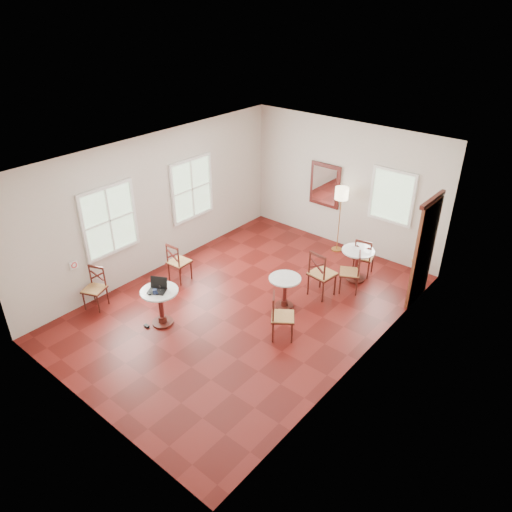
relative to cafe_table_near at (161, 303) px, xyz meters
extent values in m
plane|color=#5D130F|center=(0.83, 1.44, -0.45)|extent=(7.00, 7.00, 0.00)
cube|color=beige|center=(0.83, 4.94, 1.05)|extent=(5.00, 0.02, 3.00)
cube|color=beige|center=(0.83, -2.06, 1.05)|extent=(5.00, 0.02, 3.00)
cube|color=beige|center=(-1.67, 1.44, 1.05)|extent=(0.02, 7.00, 3.00)
cube|color=beige|center=(3.33, 1.44, 1.05)|extent=(0.02, 7.00, 3.00)
cube|color=white|center=(0.83, 1.44, 2.55)|extent=(5.00, 7.00, 0.02)
cube|color=brown|center=(3.29, 3.84, 0.60)|extent=(0.06, 0.90, 2.10)
cube|color=#461811|center=(3.27, 3.84, 1.70)|extent=(0.08, 1.02, 0.08)
sphere|color=#BF8C3F|center=(3.23, 3.52, 0.55)|extent=(0.07, 0.07, 0.07)
cube|color=#4F1815|center=(0.33, 4.90, 0.95)|extent=(0.80, 0.05, 1.05)
cube|color=white|center=(0.33, 4.87, 0.95)|extent=(0.64, 0.02, 0.88)
cube|color=white|center=(-1.64, -0.66, 0.50)|extent=(0.02, 0.16, 0.16)
torus|color=red|center=(-1.62, -0.66, 0.50)|extent=(0.02, 0.12, 0.12)
cube|color=white|center=(-1.64, 0.24, 1.10)|extent=(0.06, 1.22, 1.42)
cube|color=white|center=(-1.64, 2.44, 1.10)|extent=(0.06, 1.22, 1.42)
cube|color=white|center=(2.03, 4.91, 1.10)|extent=(1.02, 0.06, 1.22)
cylinder|color=#461811|center=(0.00, 0.00, -0.43)|extent=(0.39, 0.39, 0.04)
cylinder|color=#461811|center=(0.00, 0.00, -0.35)|extent=(0.16, 0.16, 0.12)
cylinder|color=#4F1815|center=(0.00, 0.00, -0.06)|extent=(0.09, 0.09, 0.59)
cylinder|color=#461811|center=(0.00, 0.00, 0.22)|extent=(0.14, 0.14, 0.06)
cylinder|color=silver|center=(0.00, 0.00, 0.26)|extent=(0.69, 0.69, 0.03)
cylinder|color=#461811|center=(1.42, 1.90, -0.43)|extent=(0.36, 0.36, 0.04)
cylinder|color=#461811|center=(1.42, 1.90, -0.36)|extent=(0.14, 0.14, 0.11)
cylinder|color=#4F1815|center=(1.42, 1.90, -0.10)|extent=(0.08, 0.08, 0.53)
cylinder|color=#461811|center=(1.42, 1.90, 0.15)|extent=(0.12, 0.12, 0.05)
cylinder|color=silver|center=(1.42, 1.90, 0.19)|extent=(0.62, 0.62, 0.03)
cylinder|color=#461811|center=(2.00, 3.68, -0.43)|extent=(0.39, 0.39, 0.04)
cylinder|color=#461811|center=(2.00, 3.68, -0.35)|extent=(0.16, 0.16, 0.12)
cylinder|color=#4F1815|center=(2.00, 3.68, -0.06)|extent=(0.09, 0.09, 0.59)
cylinder|color=#461811|center=(2.00, 3.68, 0.21)|extent=(0.14, 0.14, 0.06)
cylinder|color=silver|center=(2.00, 3.68, 0.26)|extent=(0.68, 0.68, 0.03)
cylinder|color=#461811|center=(-0.74, 1.45, -0.24)|extent=(0.03, 0.03, 0.42)
cylinder|color=#461811|center=(-0.72, 1.11, -0.24)|extent=(0.03, 0.03, 0.42)
cylinder|color=#461811|center=(-1.07, 1.43, -0.24)|extent=(0.03, 0.03, 0.42)
cylinder|color=#461811|center=(-1.06, 1.09, -0.24)|extent=(0.03, 0.03, 0.42)
cube|color=#461811|center=(-0.90, 1.27, -0.03)|extent=(0.43, 0.43, 0.03)
cube|color=#B07D47|center=(-0.90, 1.27, -0.01)|extent=(0.41, 0.41, 0.04)
cylinder|color=#461811|center=(-0.72, 1.11, 0.20)|extent=(0.03, 0.03, 0.47)
cylinder|color=#461811|center=(-1.06, 1.09, 0.20)|extent=(0.03, 0.03, 0.47)
cube|color=#461811|center=(-0.89, 1.10, 0.42)|extent=(0.36, 0.05, 0.05)
cube|color=#4F1815|center=(-0.89, 1.10, 0.21)|extent=(0.30, 0.04, 0.21)
cube|color=#4F1815|center=(-0.89, 1.10, 0.21)|extent=(0.30, 0.04, 0.21)
cylinder|color=#461811|center=(-1.49, -0.69, -0.25)|extent=(0.03, 0.03, 0.40)
cylinder|color=#461811|center=(-1.61, -0.39, -0.25)|extent=(0.03, 0.03, 0.40)
cylinder|color=#461811|center=(-1.19, -0.57, -0.25)|extent=(0.03, 0.03, 0.40)
cylinder|color=#461811|center=(-1.31, -0.27, -0.25)|extent=(0.03, 0.03, 0.40)
cube|color=#461811|center=(-1.40, -0.48, -0.05)|extent=(0.51, 0.51, 0.03)
cube|color=#B07D47|center=(-1.40, -0.48, -0.04)|extent=(0.48, 0.48, 0.04)
cylinder|color=#461811|center=(-1.61, -0.39, 0.17)|extent=(0.03, 0.03, 0.44)
cylinder|color=#461811|center=(-1.31, -0.27, 0.17)|extent=(0.03, 0.03, 0.44)
cube|color=#461811|center=(-1.46, -0.33, 0.37)|extent=(0.32, 0.15, 0.04)
cube|color=#4F1815|center=(-1.46, -0.33, 0.18)|extent=(0.27, 0.13, 0.19)
cube|color=#4F1815|center=(-1.46, -0.33, 0.18)|extent=(0.27, 0.13, 0.19)
cylinder|color=#461811|center=(1.96, 2.89, -0.21)|extent=(0.04, 0.04, 0.48)
cylinder|color=#461811|center=(1.92, 2.51, -0.21)|extent=(0.04, 0.04, 0.48)
cylinder|color=#461811|center=(1.58, 2.93, -0.21)|extent=(0.04, 0.04, 0.48)
cylinder|color=#461811|center=(1.53, 2.55, -0.21)|extent=(0.04, 0.04, 0.48)
cube|color=#461811|center=(1.75, 2.72, 0.03)|extent=(0.52, 0.52, 0.03)
cube|color=#B07D47|center=(1.75, 2.72, 0.05)|extent=(0.50, 0.50, 0.04)
cylinder|color=#461811|center=(1.92, 2.51, 0.30)|extent=(0.04, 0.04, 0.53)
cylinder|color=#461811|center=(1.53, 2.55, 0.30)|extent=(0.04, 0.04, 0.53)
cube|color=#461811|center=(1.72, 2.53, 0.54)|extent=(0.41, 0.08, 0.05)
cube|color=#4F1815|center=(1.72, 2.53, 0.31)|extent=(0.35, 0.07, 0.24)
cube|color=#4F1815|center=(1.72, 2.53, 0.31)|extent=(0.35, 0.07, 0.24)
cylinder|color=#461811|center=(2.20, 1.09, -0.24)|extent=(0.03, 0.03, 0.42)
cylinder|color=#461811|center=(1.92, 0.89, -0.24)|extent=(0.03, 0.03, 0.42)
cylinder|color=#461811|center=(2.00, 1.36, -0.24)|extent=(0.03, 0.03, 0.42)
cylinder|color=#461811|center=(1.72, 1.16, -0.24)|extent=(0.03, 0.03, 0.42)
cube|color=#461811|center=(1.96, 1.13, -0.03)|extent=(0.58, 0.58, 0.03)
cube|color=#B07D47|center=(1.96, 1.13, -0.01)|extent=(0.55, 0.55, 0.04)
cylinder|color=#461811|center=(1.92, 0.89, 0.20)|extent=(0.03, 0.03, 0.47)
cylinder|color=#461811|center=(1.72, 1.16, 0.20)|extent=(0.03, 0.03, 0.47)
cube|color=#461811|center=(1.82, 1.03, 0.42)|extent=(0.24, 0.31, 0.05)
cube|color=#4F1815|center=(1.82, 1.03, 0.21)|extent=(0.20, 0.26, 0.21)
cube|color=#4F1815|center=(1.82, 1.03, 0.21)|extent=(0.20, 0.26, 0.21)
cylinder|color=#461811|center=(2.11, 4.20, -0.24)|extent=(0.03, 0.03, 0.42)
cylinder|color=#461811|center=(2.18, 3.88, -0.24)|extent=(0.03, 0.03, 0.42)
cylinder|color=#461811|center=(1.78, 4.13, -0.24)|extent=(0.03, 0.03, 0.42)
cylinder|color=#461811|center=(1.86, 3.80, -0.24)|extent=(0.03, 0.03, 0.42)
cube|color=#461811|center=(1.98, 4.00, -0.03)|extent=(0.49, 0.49, 0.03)
cube|color=#B07D47|center=(1.98, 4.00, -0.02)|extent=(0.47, 0.47, 0.04)
cylinder|color=#461811|center=(2.18, 3.88, 0.20)|extent=(0.03, 0.03, 0.46)
cylinder|color=#461811|center=(1.86, 3.80, 0.20)|extent=(0.03, 0.03, 0.46)
cube|color=#461811|center=(2.02, 3.84, 0.41)|extent=(0.35, 0.11, 0.05)
cube|color=#4F1815|center=(2.02, 3.84, 0.21)|extent=(0.30, 0.09, 0.20)
cube|color=#4F1815|center=(2.02, 3.84, 0.21)|extent=(0.30, 0.09, 0.20)
cylinder|color=#461811|center=(1.86, 3.28, -0.24)|extent=(0.03, 0.03, 0.42)
cylinder|color=#461811|center=(2.15, 3.44, -0.24)|extent=(0.03, 0.03, 0.42)
cylinder|color=#461811|center=(2.02, 2.99, -0.24)|extent=(0.03, 0.03, 0.42)
cylinder|color=#461811|center=(2.32, 3.15, -0.24)|extent=(0.03, 0.03, 0.42)
cube|color=#461811|center=(2.09, 3.22, -0.03)|extent=(0.55, 0.55, 0.03)
cube|color=#B07D47|center=(2.09, 3.22, -0.02)|extent=(0.53, 0.53, 0.04)
cylinder|color=#461811|center=(2.15, 3.44, 0.20)|extent=(0.03, 0.03, 0.46)
cylinder|color=#461811|center=(2.32, 3.15, 0.20)|extent=(0.03, 0.03, 0.46)
cube|color=#461811|center=(2.23, 3.30, 0.41)|extent=(0.20, 0.32, 0.05)
cube|color=#4F1815|center=(2.23, 3.30, 0.21)|extent=(0.17, 0.27, 0.20)
cube|color=#4F1815|center=(2.23, 3.30, 0.21)|extent=(0.17, 0.27, 0.20)
cylinder|color=#BF8C3F|center=(0.98, 4.59, -0.44)|extent=(0.25, 0.25, 0.03)
cylinder|color=#BF8C3F|center=(0.98, 4.59, 0.27)|extent=(0.02, 0.02, 1.45)
cylinder|color=beige|center=(0.98, 4.59, 1.00)|extent=(0.31, 0.31, 0.27)
cube|color=black|center=(-0.01, -0.04, 0.29)|extent=(0.39, 0.36, 0.02)
cube|color=black|center=(-0.01, -0.04, 0.30)|extent=(0.29, 0.24, 0.00)
cube|color=black|center=(-0.06, 0.06, 0.40)|extent=(0.31, 0.21, 0.22)
cube|color=silver|center=(-0.06, 0.06, 0.40)|extent=(0.27, 0.18, 0.18)
ellipsoid|color=black|center=(-0.02, -0.20, 0.29)|extent=(0.10, 0.08, 0.03)
cylinder|color=#111A38|center=(0.03, -0.12, 0.32)|extent=(0.08, 0.08, 0.09)
torus|color=#111A38|center=(0.08, -0.12, 0.32)|extent=(0.06, 0.01, 0.06)
cylinder|color=white|center=(0.01, 0.02, 0.33)|extent=(0.06, 0.06, 0.10)
cube|color=black|center=(-0.14, -0.27, -0.43)|extent=(0.10, 0.06, 0.04)
camera|label=1|loc=(6.01, -4.46, 5.07)|focal=33.76mm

